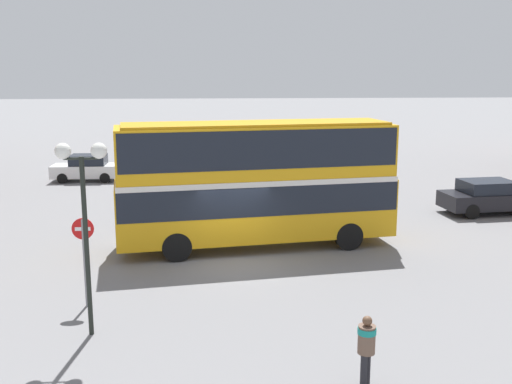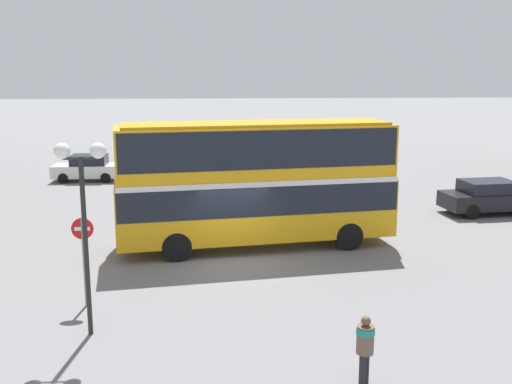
% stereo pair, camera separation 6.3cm
% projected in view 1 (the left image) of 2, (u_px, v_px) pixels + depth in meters
% --- Properties ---
extents(ground_plane, '(240.00, 240.00, 0.00)m').
position_uv_depth(ground_plane, '(235.00, 262.00, 20.77)').
color(ground_plane, slate).
extents(double_decker_bus, '(10.46, 3.95, 4.68)m').
position_uv_depth(double_decker_bus, '(256.00, 177.00, 22.01)').
color(double_decker_bus, gold).
rests_on(double_decker_bus, ground_plane).
extents(pedestrian_foreground, '(0.54, 0.54, 1.58)m').
position_uv_depth(pedestrian_foreground, '(366.00, 344.00, 12.41)').
color(pedestrian_foreground, '#232328').
rests_on(pedestrian_foreground, ground_plane).
extents(parked_car_kerb_near, '(3.96, 1.77, 1.57)m').
position_uv_depth(parked_car_kerb_near, '(87.00, 168.00, 35.73)').
color(parked_car_kerb_near, silver).
rests_on(parked_car_kerb_near, ground_plane).
extents(parked_car_kerb_far, '(4.56, 2.35, 1.55)m').
position_uv_depth(parked_car_kerb_far, '(489.00, 197.00, 27.63)').
color(parked_car_kerb_far, black).
rests_on(parked_car_kerb_far, ground_plane).
extents(street_lamp_twin_globe, '(1.23, 0.39, 4.86)m').
position_uv_depth(street_lamp_twin_globe, '(83.00, 186.00, 14.34)').
color(street_lamp_twin_globe, black).
rests_on(street_lamp_twin_globe, ground_plane).
extents(no_entry_sign, '(0.61, 0.08, 2.55)m').
position_uv_depth(no_entry_sign, '(84.00, 248.00, 16.58)').
color(no_entry_sign, gray).
rests_on(no_entry_sign, ground_plane).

